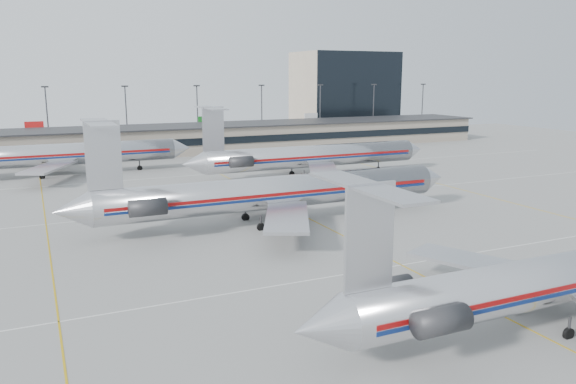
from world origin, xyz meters
TOP-DOWN VIEW (x-y plane):
  - ground at (0.00, 0.00)m, footprint 260.00×260.00m
  - apron_markings at (0.00, 10.00)m, footprint 160.00×0.15m
  - terminal at (0.00, 97.97)m, footprint 162.00×17.00m
  - light_mast_row at (0.00, 112.00)m, footprint 163.60×0.40m
  - distant_building at (62.00, 128.00)m, footprint 30.00×20.00m
  - jet_foreground at (3.20, -4.89)m, footprint 44.32×26.10m
  - jet_second_row at (-5.32, 29.40)m, footprint 50.00×29.44m
  - jet_third_row at (13.29, 55.97)m, footprint 46.81×28.79m
  - jet_back_row at (-27.45, 76.06)m, footprint 47.86×29.44m

SIDE VIEW (x-z plane):
  - ground at x=0.00m, z-range 0.00..0.00m
  - apron_markings at x=0.00m, z-range 0.00..0.02m
  - terminal at x=0.00m, z-range 0.03..6.28m
  - jet_foreground at x=3.20m, z-range -2.43..9.17m
  - jet_third_row at x=13.29m, z-range -2.68..10.12m
  - jet_second_row at x=-5.32m, z-range -2.75..10.34m
  - jet_back_row at x=-27.45m, z-range -2.74..10.34m
  - light_mast_row at x=0.00m, z-range 0.94..16.22m
  - distant_building at x=62.00m, z-range 0.00..25.00m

